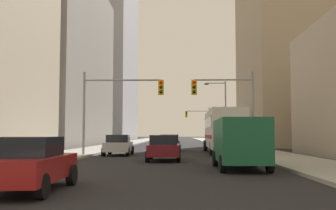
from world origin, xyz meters
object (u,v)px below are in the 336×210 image
object	(u,v)px
city_bus	(223,130)
sedan_maroon	(164,148)
sedan_navy	(170,143)
traffic_signal_far_right	(199,119)
sedan_silver	(118,145)
traffic_signal_near_right	(226,98)
sedan_red	(28,164)
traffic_signal_near_left	(119,98)
cargo_van_green	(240,141)

from	to	relation	value
city_bus	sedan_maroon	size ratio (longest dim) A/B	2.74
sedan_navy	traffic_signal_far_right	bearing A→B (deg)	82.22
sedan_silver	traffic_signal_near_right	size ratio (longest dim) A/B	0.71
sedan_maroon	traffic_signal_far_right	world-z (taller)	traffic_signal_far_right
traffic_signal_near_right	traffic_signal_far_right	distance (m)	39.02
traffic_signal_near_right	sedan_red	bearing A→B (deg)	-114.14
city_bus	traffic_signal_near_left	distance (m)	9.27
sedan_silver	traffic_signal_near_right	bearing A→B (deg)	-10.77
sedan_silver	traffic_signal_far_right	size ratio (longest dim) A/B	0.71
traffic_signal_far_right	traffic_signal_near_left	bearing A→B (deg)	-101.07
sedan_red	traffic_signal_near_right	bearing A→B (deg)	65.86
city_bus	traffic_signal_near_left	xyz separation A→B (m)	(-7.82, -4.47, 2.20)
city_bus	sedan_silver	distance (m)	8.70
cargo_van_green	sedan_silver	bearing A→B (deg)	122.61
sedan_silver	sedan_navy	size ratio (longest dim) A/B	1.00
traffic_signal_near_left	traffic_signal_near_right	size ratio (longest dim) A/B	1.00
cargo_van_green	sedan_maroon	bearing A→B (deg)	123.67
sedan_red	sedan_silver	distance (m)	18.31
city_bus	sedan_silver	world-z (taller)	city_bus
city_bus	traffic_signal_far_right	world-z (taller)	traffic_signal_far_right
sedan_red	traffic_signal_far_right	size ratio (longest dim) A/B	0.71
traffic_signal_near_left	cargo_van_green	bearing A→B (deg)	-54.66
city_bus	sedan_maroon	distance (m)	9.96
sedan_red	traffic_signal_far_right	world-z (taller)	traffic_signal_far_right
sedan_navy	traffic_signal_far_right	distance (m)	31.45
sedan_navy	traffic_signal_near_left	xyz separation A→B (m)	(-3.40, -8.03, 3.36)
traffic_signal_near_left	sedan_maroon	bearing A→B (deg)	-52.65
city_bus	cargo_van_green	size ratio (longest dim) A/B	2.20
sedan_silver	traffic_signal_near_left	distance (m)	3.68
traffic_signal_near_left	traffic_signal_near_right	world-z (taller)	same
sedan_silver	traffic_signal_far_right	xyz separation A→B (m)	(7.90, 37.54, 3.29)
traffic_signal_near_left	traffic_signal_far_right	size ratio (longest dim) A/B	1.00
cargo_van_green	sedan_navy	distance (m)	18.17
cargo_van_green	traffic_signal_near_left	xyz separation A→B (m)	(-6.94, 9.78, 2.84)
sedan_navy	sedan_silver	bearing A→B (deg)	-119.25
traffic_signal_near_left	traffic_signal_near_right	xyz separation A→B (m)	(7.51, -0.00, -0.06)
sedan_red	sedan_navy	bearing A→B (deg)	82.14
sedan_red	sedan_maroon	world-z (taller)	same
traffic_signal_near_left	traffic_signal_far_right	xyz separation A→B (m)	(7.63, 39.02, -0.07)
sedan_red	traffic_signal_near_left	xyz separation A→B (m)	(0.03, 16.83, 3.36)
sedan_silver	traffic_signal_far_right	distance (m)	38.50
sedan_navy	traffic_signal_near_left	size ratio (longest dim) A/B	0.71
sedan_maroon	traffic_signal_near_left	distance (m)	6.41
sedan_navy	city_bus	bearing A→B (deg)	-38.88
sedan_navy	traffic_signal_far_right	xyz separation A→B (m)	(4.23, 30.99, 3.29)
cargo_van_green	traffic_signal_near_right	world-z (taller)	traffic_signal_near_right
cargo_van_green	sedan_maroon	size ratio (longest dim) A/B	1.25
sedan_red	traffic_signal_far_right	xyz separation A→B (m)	(7.66, 55.84, 3.29)
sedan_silver	sedan_navy	bearing A→B (deg)	60.75
sedan_navy	traffic_signal_far_right	size ratio (longest dim) A/B	0.71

